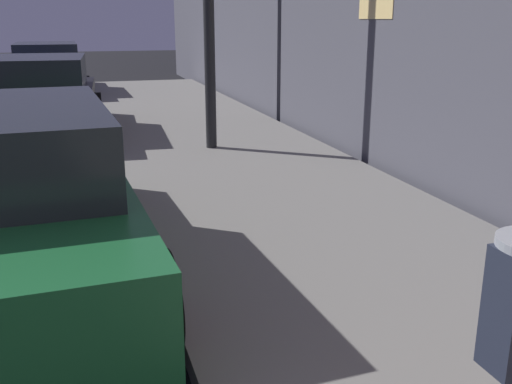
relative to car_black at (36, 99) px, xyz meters
The scene contains 2 objects.
car_black is the anchor object (origin of this frame).
car_blue 6.38m from the car_black, 90.00° to the left, with size 2.07×4.57×1.43m.
Camera 1 is at (3.49, -1.27, 2.03)m, focal length 41.18 mm.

